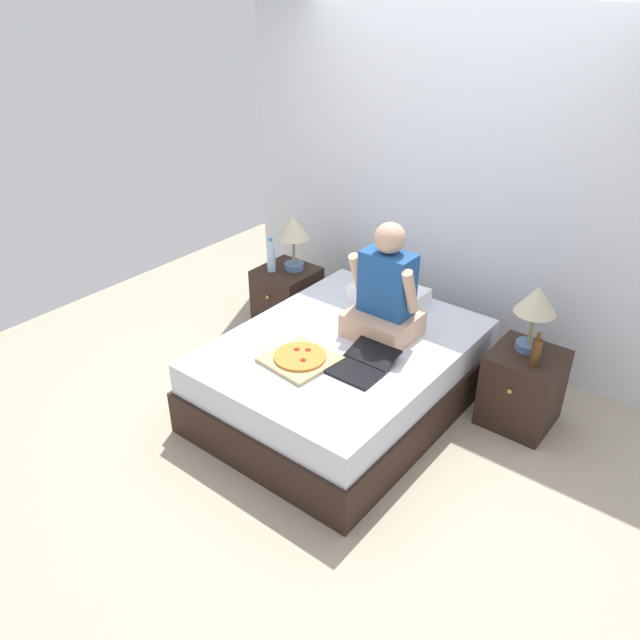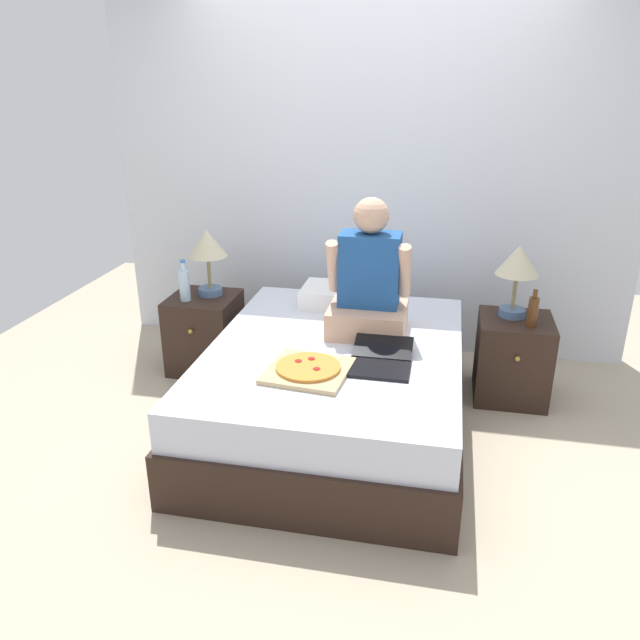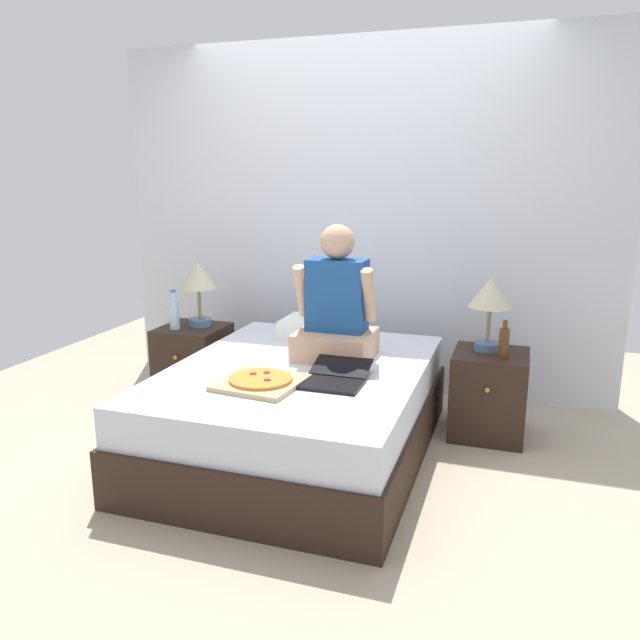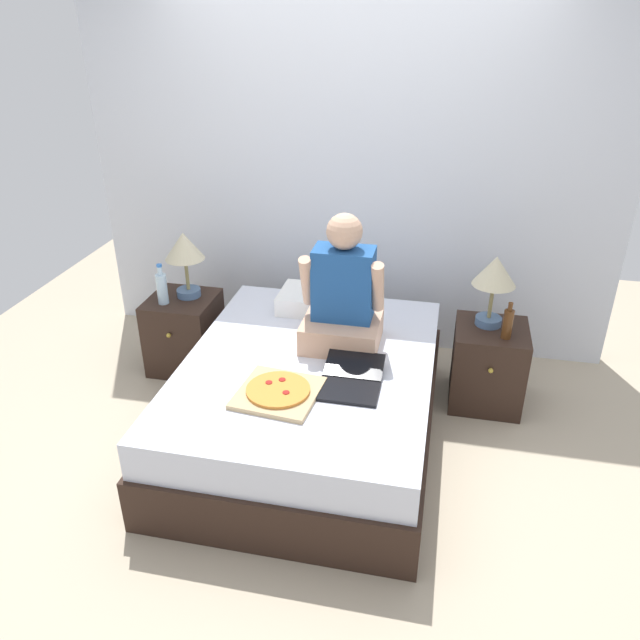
{
  "view_description": "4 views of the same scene",
  "coord_description": "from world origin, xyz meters",
  "px_view_note": "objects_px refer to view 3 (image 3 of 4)",
  "views": [
    {
      "loc": [
        2.05,
        -2.84,
        2.67
      ],
      "look_at": [
        -0.07,
        -0.17,
        0.73
      ],
      "focal_mm": 35.0,
      "sensor_mm": 36.0,
      "label": 1
    },
    {
      "loc": [
        0.56,
        -3.11,
        1.94
      ],
      "look_at": [
        -0.06,
        -0.14,
        0.72
      ],
      "focal_mm": 35.0,
      "sensor_mm": 36.0,
      "label": 2
    },
    {
      "loc": [
        1.18,
        -3.15,
        1.59
      ],
      "look_at": [
        0.12,
        0.02,
        0.79
      ],
      "focal_mm": 35.0,
      "sensor_mm": 36.0,
      "label": 3
    },
    {
      "loc": [
        0.69,
        -2.9,
        2.33
      ],
      "look_at": [
        0.1,
        -0.15,
        0.87
      ],
      "focal_mm": 35.0,
      "sensor_mm": 36.0,
      "label": 4
    }
  ],
  "objects_px": {
    "lamp_on_left_nightstand": "(198,280)",
    "laptop": "(334,378)",
    "person_seated": "(336,309)",
    "water_bottle": "(174,313)",
    "beer_bottle": "(504,343)",
    "nightstand_left": "(194,363)",
    "lamp_on_right_nightstand": "(490,298)",
    "bed": "(299,410)",
    "nightstand_right": "(489,394)",
    "pizza_box": "(261,382)"
  },
  "relations": [
    {
      "from": "person_seated",
      "to": "pizza_box",
      "type": "bearing_deg",
      "value": -109.85
    },
    {
      "from": "pizza_box",
      "to": "water_bottle",
      "type": "bearing_deg",
      "value": 139.87
    },
    {
      "from": "nightstand_left",
      "to": "water_bottle",
      "type": "xyz_separation_m",
      "value": [
        -0.08,
        -0.09,
        0.37
      ]
    },
    {
      "from": "nightstand_right",
      "to": "pizza_box",
      "type": "relative_size",
      "value": 1.2
    },
    {
      "from": "bed",
      "to": "water_bottle",
      "type": "distance_m",
      "value": 1.27
    },
    {
      "from": "bed",
      "to": "nightstand_left",
      "type": "bearing_deg",
      "value": 149.73
    },
    {
      "from": "laptop",
      "to": "pizza_box",
      "type": "bearing_deg",
      "value": -154.62
    },
    {
      "from": "lamp_on_left_nightstand",
      "to": "lamp_on_right_nightstand",
      "type": "distance_m",
      "value": 1.97
    },
    {
      "from": "water_bottle",
      "to": "beer_bottle",
      "type": "bearing_deg",
      "value": -0.26
    },
    {
      "from": "beer_bottle",
      "to": "laptop",
      "type": "height_order",
      "value": "beer_bottle"
    },
    {
      "from": "nightstand_left",
      "to": "lamp_on_right_nightstand",
      "type": "relative_size",
      "value": 1.17
    },
    {
      "from": "lamp_on_right_nightstand",
      "to": "laptop",
      "type": "relative_size",
      "value": 1.08
    },
    {
      "from": "lamp_on_left_nightstand",
      "to": "water_bottle",
      "type": "xyz_separation_m",
      "value": [
        -0.12,
        -0.14,
        -0.22
      ]
    },
    {
      "from": "lamp_on_left_nightstand",
      "to": "pizza_box",
      "type": "height_order",
      "value": "lamp_on_left_nightstand"
    },
    {
      "from": "beer_bottle",
      "to": "nightstand_left",
      "type": "bearing_deg",
      "value": 177.29
    },
    {
      "from": "bed",
      "to": "laptop",
      "type": "xyz_separation_m",
      "value": [
        0.27,
        -0.2,
        0.28
      ]
    },
    {
      "from": "nightstand_right",
      "to": "water_bottle",
      "type": "bearing_deg",
      "value": -177.57
    },
    {
      "from": "water_bottle",
      "to": "person_seated",
      "type": "distance_m",
      "value": 1.28
    },
    {
      "from": "nightstand_left",
      "to": "pizza_box",
      "type": "height_order",
      "value": "pizza_box"
    },
    {
      "from": "lamp_on_left_nightstand",
      "to": "person_seated",
      "type": "height_order",
      "value": "person_seated"
    },
    {
      "from": "nightstand_right",
      "to": "lamp_on_right_nightstand",
      "type": "distance_m",
      "value": 0.59
    },
    {
      "from": "lamp_on_right_nightstand",
      "to": "pizza_box",
      "type": "xyz_separation_m",
      "value": [
        -1.06,
        -1.0,
        -0.32
      ]
    },
    {
      "from": "nightstand_left",
      "to": "person_seated",
      "type": "distance_m",
      "value": 1.33
    },
    {
      "from": "beer_bottle",
      "to": "nightstand_right",
      "type": "bearing_deg",
      "value": 125.01
    },
    {
      "from": "bed",
      "to": "lamp_on_left_nightstand",
      "type": "height_order",
      "value": "lamp_on_left_nightstand"
    },
    {
      "from": "pizza_box",
      "to": "beer_bottle",
      "type": "bearing_deg",
      "value": 36.27
    },
    {
      "from": "nightstand_left",
      "to": "lamp_on_right_nightstand",
      "type": "xyz_separation_m",
      "value": [
        2.01,
        0.05,
        0.59
      ]
    },
    {
      "from": "bed",
      "to": "nightstand_left",
      "type": "distance_m",
      "value": 1.18
    },
    {
      "from": "lamp_on_left_nightstand",
      "to": "pizza_box",
      "type": "xyz_separation_m",
      "value": [
        0.91,
        -1.0,
        -0.32
      ]
    },
    {
      "from": "nightstand_left",
      "to": "lamp_on_left_nightstand",
      "type": "xyz_separation_m",
      "value": [
        0.04,
        0.05,
        0.59
      ]
    },
    {
      "from": "pizza_box",
      "to": "lamp_on_right_nightstand",
      "type": "bearing_deg",
      "value": 43.34
    },
    {
      "from": "bed",
      "to": "water_bottle",
      "type": "xyz_separation_m",
      "value": [
        -1.1,
        0.51,
        0.38
      ]
    },
    {
      "from": "person_seated",
      "to": "lamp_on_left_nightstand",
      "type": "bearing_deg",
      "value": 160.62
    },
    {
      "from": "bed",
      "to": "nightstand_right",
      "type": "xyz_separation_m",
      "value": [
        1.02,
        0.6,
        0.01
      ]
    },
    {
      "from": "nightstand_left",
      "to": "beer_bottle",
      "type": "distance_m",
      "value": 2.14
    },
    {
      "from": "nightstand_right",
      "to": "laptop",
      "type": "relative_size",
      "value": 1.27
    },
    {
      "from": "lamp_on_right_nightstand",
      "to": "laptop",
      "type": "distance_m",
      "value": 1.15
    },
    {
      "from": "nightstand_left",
      "to": "lamp_on_left_nightstand",
      "type": "relative_size",
      "value": 1.17
    },
    {
      "from": "beer_bottle",
      "to": "pizza_box",
      "type": "xyz_separation_m",
      "value": [
        -1.16,
        -0.85,
        -0.08
      ]
    },
    {
      "from": "lamp_on_left_nightstand",
      "to": "laptop",
      "type": "bearing_deg",
      "value": -33.93
    },
    {
      "from": "person_seated",
      "to": "pizza_box",
      "type": "xyz_separation_m",
      "value": [
        -0.22,
        -0.61,
        -0.27
      ]
    },
    {
      "from": "lamp_on_right_nightstand",
      "to": "beer_bottle",
      "type": "xyz_separation_m",
      "value": [
        0.1,
        -0.15,
        -0.23
      ]
    },
    {
      "from": "laptop",
      "to": "lamp_on_left_nightstand",
      "type": "bearing_deg",
      "value": 146.07
    },
    {
      "from": "lamp_on_right_nightstand",
      "to": "beer_bottle",
      "type": "bearing_deg",
      "value": -56.31
    },
    {
      "from": "lamp_on_right_nightstand",
      "to": "pizza_box",
      "type": "relative_size",
      "value": 1.03
    },
    {
      "from": "nightstand_left",
      "to": "beer_bottle",
      "type": "relative_size",
      "value": 2.29
    },
    {
      "from": "lamp_on_left_nightstand",
      "to": "laptop",
      "type": "distance_m",
      "value": 1.54
    },
    {
      "from": "bed",
      "to": "nightstand_right",
      "type": "bearing_deg",
      "value": 30.27
    },
    {
      "from": "nightstand_left",
      "to": "pizza_box",
      "type": "xyz_separation_m",
      "value": [
        0.95,
        -0.95,
        0.27
      ]
    },
    {
      "from": "nightstand_left",
      "to": "person_seated",
      "type": "xyz_separation_m",
      "value": [
        1.17,
        -0.35,
        0.54
      ]
    }
  ]
}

